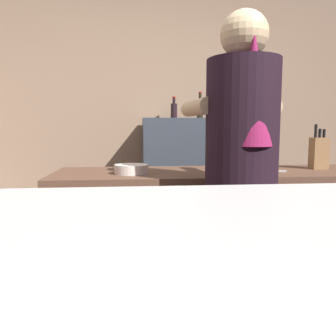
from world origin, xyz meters
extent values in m
cube|color=#90735A|center=(0.00, 2.20, 1.35)|extent=(5.20, 0.10, 2.70)
cube|color=brown|center=(0.35, 0.79, 0.44)|extent=(2.10, 0.60, 0.88)
cube|color=#333B44|center=(0.34, 1.92, 0.62)|extent=(0.98, 0.36, 1.23)
cube|color=#2C3437|center=(0.28, 0.34, 0.43)|extent=(0.28, 0.20, 0.85)
cylinder|color=black|center=(0.28, 0.34, 1.15)|extent=(0.34, 0.34, 0.60)
sphere|color=tan|center=(0.28, 0.34, 1.56)|extent=(0.22, 0.22, 0.22)
cone|color=#8C1E4C|center=(0.30, 0.24, 1.31)|extent=(0.18, 0.18, 0.50)
cylinder|color=tan|center=(0.09, 0.47, 1.24)|extent=(0.12, 0.33, 0.08)
cylinder|color=tan|center=(0.43, 0.52, 1.24)|extent=(0.12, 0.33, 0.08)
cube|color=olive|center=(0.95, 0.84, 0.98)|extent=(0.10, 0.08, 0.20)
cylinder|color=black|center=(0.93, 0.84, 1.12)|extent=(0.02, 0.02, 0.08)
cylinder|color=black|center=(0.95, 0.84, 1.11)|extent=(0.02, 0.02, 0.06)
cylinder|color=black|center=(0.98, 0.84, 1.11)|extent=(0.02, 0.02, 0.05)
cylinder|color=beige|center=(-0.24, 0.71, 0.91)|extent=(0.19, 0.19, 0.05)
cube|color=silver|center=(0.56, 0.74, 0.88)|extent=(0.24, 0.09, 0.01)
cylinder|color=black|center=(0.37, 1.85, 1.31)|extent=(0.06, 0.06, 0.16)
cylinder|color=black|center=(0.37, 1.85, 1.43)|extent=(0.03, 0.03, 0.06)
cylinder|color=red|center=(0.37, 1.85, 1.46)|extent=(0.03, 0.03, 0.01)
cylinder|color=black|center=(0.15, 1.99, 1.30)|extent=(0.06, 0.06, 0.14)
cylinder|color=black|center=(0.15, 1.99, 1.40)|extent=(0.03, 0.03, 0.05)
cylinder|color=red|center=(0.15, 1.99, 1.43)|extent=(0.03, 0.03, 0.01)
camera|label=1|loc=(-0.22, -1.21, 1.13)|focal=36.07mm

